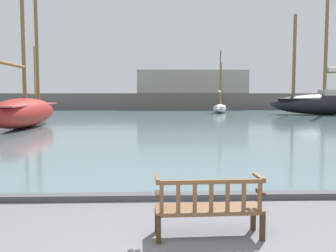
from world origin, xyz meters
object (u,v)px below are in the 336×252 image
Objects in this scene: park_bench at (209,207)px; sailboat_centre_channel at (328,101)px; sailboat_far_starboard at (24,110)px; sailboat_mid_starboard at (35,111)px; sailboat_nearest_port at (220,107)px.

park_bench is 37.57m from sailboat_centre_channel.
sailboat_centre_channel is (26.56, 14.53, 0.27)m from sailboat_far_starboard.
park_bench is 20.83m from sailboat_far_starboard.
sailboat_centre_channel is (29.71, 2.23, 0.86)m from sailboat_mid_starboard.
sailboat_mid_starboard is at bearing 111.54° from park_bench.
sailboat_nearest_port is (6.84, 37.69, 0.24)m from park_bench.
sailboat_far_starboard is at bearing -151.33° from sailboat_centre_channel.
sailboat_nearest_port reaches higher than park_bench.
park_bench is 33.35m from sailboat_mid_starboard.
sailboat_nearest_port is 0.50× the size of sailboat_far_starboard.
sailboat_nearest_port is 0.53× the size of sailboat_centre_channel.
sailboat_far_starboard reaches higher than sailboat_centre_channel.
sailboat_nearest_port is (19.08, 6.67, 0.09)m from sailboat_mid_starboard.
sailboat_far_starboard reaches higher than sailboat_nearest_port.
sailboat_mid_starboard is 0.94× the size of sailboat_nearest_port.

